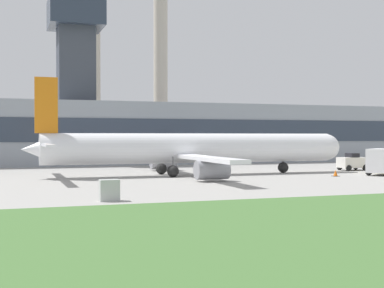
# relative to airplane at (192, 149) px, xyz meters

# --- Properties ---
(ground_plane) EXTENTS (400.00, 400.00, 0.00)m
(ground_plane) POSITION_rel_airplane_xyz_m (-0.94, -3.82, -2.71)
(ground_plane) COLOR #999691
(terminal_building) EXTENTS (86.99, 13.81, 24.04)m
(terminal_building) POSITION_rel_airplane_xyz_m (-1.48, 26.67, 2.40)
(terminal_building) COLOR #8C939E
(terminal_building) RESTS_ON ground_plane
(smokestack_left) EXTENTS (4.13, 4.13, 37.48)m
(smokestack_left) POSITION_rel_airplane_xyz_m (-3.26, 49.88, 16.19)
(smokestack_left) COLOR #B2A899
(smokestack_left) RESTS_ON ground_plane
(smokestack_right) EXTENTS (3.19, 3.19, 32.40)m
(smokestack_right) POSITION_rel_airplane_xyz_m (10.38, 49.36, 13.61)
(smokestack_right) COLOR #B2A899
(smokestack_right) RESTS_ON ground_plane
(airplane) EXTENTS (34.85, 30.07, 9.74)m
(airplane) POSITION_rel_airplane_xyz_m (0.00, 0.00, 0.00)
(airplane) COLOR white
(airplane) RESTS_ON ground_plane
(pushback_tug) EXTENTS (3.26, 2.66, 2.05)m
(pushback_tug) POSITION_rel_airplane_xyz_m (20.82, 1.34, -1.79)
(pushback_tug) COLOR white
(pushback_tug) RESTS_ON ground_plane
(baggage_truck) EXTENTS (6.24, 5.25, 2.77)m
(baggage_truck) POSITION_rel_airplane_xyz_m (19.19, -6.32, -1.37)
(baggage_truck) COLOR yellow
(baggage_truck) RESTS_ON ground_plane
(traffic_cone_near_nose) EXTENTS (0.65, 0.65, 0.65)m
(traffic_cone_near_nose) POSITION_rel_airplane_xyz_m (13.33, -6.31, -2.42)
(traffic_cone_near_nose) COLOR black
(traffic_cone_near_nose) RESTS_ON ground_plane
(utility_cabinet) EXTENTS (1.23, 0.74, 1.35)m
(utility_cabinet) POSITION_rel_airplane_xyz_m (-12.14, -19.55, -2.04)
(utility_cabinet) COLOR #B2B7B2
(utility_cabinet) RESTS_ON ground_plane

